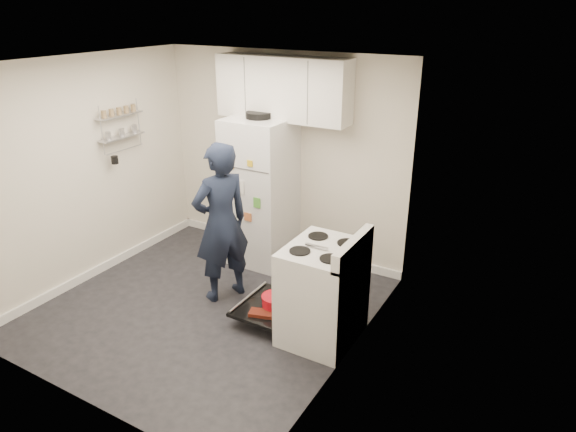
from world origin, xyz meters
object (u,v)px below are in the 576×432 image
Objects in this scene: electric_range at (321,293)px; refrigerator at (261,191)px; person at (221,223)px; open_oven_door at (271,304)px.

electric_range is 0.60× the size of refrigerator.
refrigerator reaches higher than person.
person is at bearing -82.42° from refrigerator.
person is (-1.25, 0.14, 0.40)m from electric_range.
open_oven_door is 1.55m from refrigerator.
open_oven_door is 0.98m from person.
refrigerator is 0.97m from person.
refrigerator reaches higher than open_oven_door.
electric_range is 0.62m from open_oven_door.
person is (-0.69, 0.15, 0.68)m from open_oven_door.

